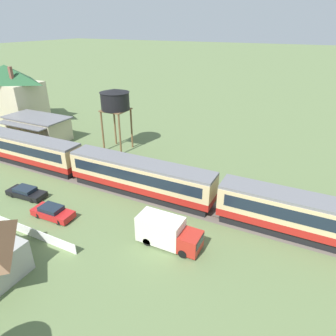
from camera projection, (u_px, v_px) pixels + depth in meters
passenger_train at (142, 176)px, 34.88m from camera, size 94.03×3.15×4.20m
railway_track at (129, 190)px, 36.66m from camera, size 169.38×3.60×0.04m
station_building at (38, 128)px, 51.92m from camera, size 11.35×6.98×4.01m
station_house_dark_green_roof at (10, 93)px, 59.68m from camera, size 13.48×8.00×11.24m
water_tower at (115, 101)px, 45.21m from camera, size 4.53×4.53×9.61m
parked_car_black at (26, 192)px, 35.07m from camera, size 4.87×2.16×1.16m
parked_car_red_2 at (53, 212)px, 31.31m from camera, size 4.63×1.99×1.29m
delivery_truck_red at (167, 232)px, 27.18m from camera, size 5.97×2.23×2.71m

